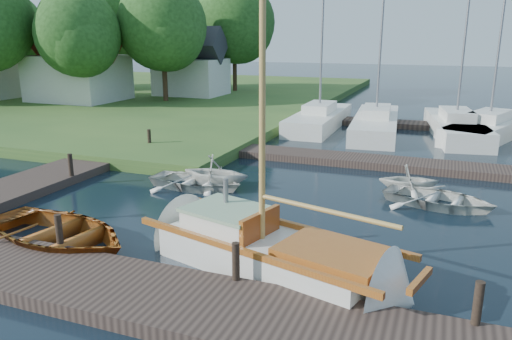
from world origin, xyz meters
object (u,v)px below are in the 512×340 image
(mooring_post_2, at_px, (236,261))
(marina_boat_0, at_px, (319,118))
(sailboat, at_px, (275,256))
(tree_4, at_px, (104,19))
(tender_b, at_px, (215,170))
(tree_2, at_px, (78,33))
(mooring_post_1, at_px, (59,231))
(mooring_post_5, at_px, (149,138))
(tender_c, at_px, (439,196))
(house_c, at_px, (191,68))
(tree_5, at_px, (12,31))
(mooring_post_4, at_px, (71,165))
(mooring_post_3, at_px, (478,303))
(tree_7, at_px, (235,21))
(tender_a, at_px, (196,178))
(marina_boat_1, at_px, (376,122))
(house_a, at_px, (77,66))
(marina_boat_3, at_px, (489,127))
(marina_boat_2, at_px, (456,125))
(tree_3, at_px, (163,25))
(tender_d, at_px, (409,177))
(dinghy, at_px, (56,228))

(mooring_post_2, relative_size, marina_boat_0, 0.08)
(sailboat, height_order, tree_4, tree_4)
(tender_b, distance_m, tree_2, 20.80)
(mooring_post_1, xyz_separation_m, tree_4, (-19.00, 27.05, 5.67))
(mooring_post_5, height_order, tender_c, mooring_post_5)
(house_c, bearing_deg, tree_5, -173.05)
(mooring_post_4, distance_m, tree_2, 18.41)
(mooring_post_3, bearing_deg, tender_c, 96.35)
(sailboat, xyz_separation_m, tree_7, (-13.90, 29.79, 5.86))
(tender_a, bearing_deg, marina_boat_1, -16.94)
(house_a, relative_size, tree_5, 0.78)
(marina_boat_3, bearing_deg, mooring_post_2, -175.42)
(marina_boat_2, distance_m, tree_4, 29.34)
(tree_3, bearing_deg, tender_c, -39.59)
(mooring_post_2, distance_m, tree_2, 27.64)
(tender_d, bearing_deg, marina_boat_3, -28.84)
(tree_2, bearing_deg, tree_5, 153.43)
(mooring_post_3, height_order, sailboat, sailboat)
(sailboat, xyz_separation_m, marina_boat_3, (5.34, 17.96, 0.24))
(sailboat, height_order, tender_d, sailboat)
(mooring_post_5, bearing_deg, tree_4, 131.34)
(marina_boat_0, distance_m, tree_4, 22.68)
(tender_b, height_order, house_a, house_a)
(marina_boat_1, bearing_deg, tree_4, 65.41)
(mooring_post_4, distance_m, tender_a, 4.51)
(mooring_post_5, bearing_deg, mooring_post_3, -37.57)
(dinghy, distance_m, marina_boat_0, 18.62)
(house_c, bearing_deg, tree_7, 63.69)
(marina_boat_2, relative_size, tree_7, 1.33)
(tree_5, bearing_deg, mooring_post_3, -34.83)
(tree_4, xyz_separation_m, tree_7, (10.00, 4.00, -0.17))
(marina_boat_3, bearing_deg, mooring_post_3, -162.49)
(mooring_post_1, distance_m, marina_boat_0, 19.11)
(tree_5, bearing_deg, marina_boat_3, -8.89)
(tender_c, bearing_deg, house_c, 57.92)
(tender_d, relative_size, marina_boat_0, 0.20)
(tree_4, distance_m, tree_5, 8.30)
(tree_2, bearing_deg, mooring_post_4, -51.95)
(tender_c, relative_size, house_c, 0.63)
(mooring_post_2, distance_m, tree_4, 36.28)
(tender_d, bearing_deg, tree_4, 41.32)
(sailboat, height_order, house_a, sailboat)
(tree_7, bearing_deg, marina_boat_3, -31.58)
(marina_boat_1, height_order, marina_boat_2, marina_boat_2)
(mooring_post_2, height_order, tree_2, tree_2)
(tree_3, relative_size, tree_4, 0.90)
(marina_boat_1, bearing_deg, house_a, 78.82)
(tree_5, bearing_deg, marina_boat_2, -9.40)
(dinghy, xyz_separation_m, tender_c, (8.83, 6.62, -0.12))
(marina_boat_1, bearing_deg, mooring_post_5, 130.15)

